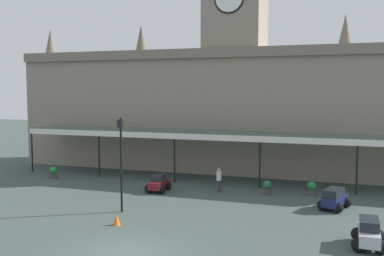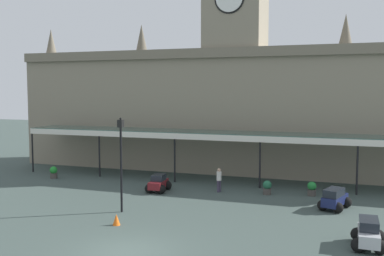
# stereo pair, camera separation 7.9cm
# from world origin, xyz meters

# --- Properties ---
(ground_plane) EXTENTS (140.00, 140.00, 0.00)m
(ground_plane) POSITION_xyz_m (0.00, 0.00, 0.00)
(ground_plane) COLOR #3D4B46
(station_building) EXTENTS (39.65, 5.56, 17.85)m
(station_building) POSITION_xyz_m (0.00, 20.86, 6.02)
(station_building) COLOR gray
(station_building) RESTS_ON ground
(entrance_canopy) EXTENTS (33.19, 3.26, 3.87)m
(entrance_canopy) POSITION_xyz_m (-0.00, 15.98, 3.73)
(entrance_canopy) COLOR #38564C
(entrance_canopy) RESTS_ON ground
(car_silver_estate) EXTENTS (1.56, 2.26, 1.27)m
(car_silver_estate) POSITION_xyz_m (10.15, 4.17, 0.56)
(car_silver_estate) COLOR #B2B5BA
(car_silver_estate) RESTS_ON ground
(car_navy_estate) EXTENTS (1.97, 2.42, 1.27)m
(car_navy_estate) POSITION_xyz_m (8.57, 10.44, 0.56)
(car_navy_estate) COLOR #19214C
(car_navy_estate) RESTS_ON ground
(car_maroon_sedan) EXTENTS (1.62, 2.11, 1.19)m
(car_maroon_sedan) POSITION_xyz_m (-3.25, 11.37, 0.50)
(car_maroon_sedan) COLOR maroon
(car_maroon_sedan) RESTS_ON ground
(pedestrian_crossing_forecourt) EXTENTS (0.34, 0.38, 1.67)m
(pedestrian_crossing_forecourt) POSITION_xyz_m (0.84, 12.54, 0.91)
(pedestrian_crossing_forecourt) COLOR #3F384C
(pedestrian_crossing_forecourt) RESTS_ON ground
(victorian_lamppost) EXTENTS (0.30, 0.30, 5.53)m
(victorian_lamppost) POSITION_xyz_m (-3.19, 5.78, 3.39)
(victorian_lamppost) COLOR black
(victorian_lamppost) RESTS_ON ground
(traffic_cone) EXTENTS (0.40, 0.40, 0.59)m
(traffic_cone) POSITION_xyz_m (-2.26, 3.42, 0.30)
(traffic_cone) COLOR orange
(traffic_cone) RESTS_ON ground
(planter_forecourt_centre) EXTENTS (0.60, 0.60, 0.96)m
(planter_forecourt_centre) POSITION_xyz_m (4.14, 12.90, 0.49)
(planter_forecourt_centre) COLOR #47423D
(planter_forecourt_centre) RESTS_ON ground
(planter_by_canopy) EXTENTS (0.60, 0.60, 0.96)m
(planter_by_canopy) POSITION_xyz_m (7.05, 13.50, 0.49)
(planter_by_canopy) COLOR #47423D
(planter_by_canopy) RESTS_ON ground
(planter_near_kerb) EXTENTS (0.60, 0.60, 0.96)m
(planter_near_kerb) POSITION_xyz_m (-13.09, 12.90, 0.49)
(planter_near_kerb) COLOR #47423D
(planter_near_kerb) RESTS_ON ground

